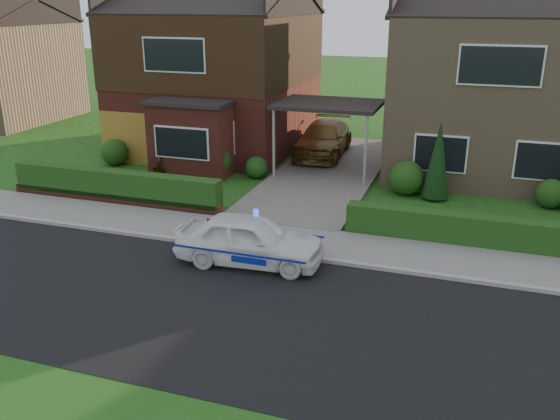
% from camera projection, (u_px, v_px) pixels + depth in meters
% --- Properties ---
extents(ground, '(120.00, 120.00, 0.00)m').
position_uv_depth(ground, '(204.00, 306.00, 13.11)').
color(ground, '#1C4712').
rests_on(ground, ground).
extents(road, '(60.00, 6.00, 0.02)m').
position_uv_depth(road, '(204.00, 306.00, 13.11)').
color(road, black).
rests_on(road, ground).
extents(kerb, '(60.00, 0.16, 0.12)m').
position_uv_depth(kerb, '(254.00, 251.00, 15.81)').
color(kerb, '#9E9993').
rests_on(kerb, ground).
extents(sidewalk, '(60.00, 2.00, 0.10)m').
position_uv_depth(sidewalk, '(267.00, 237.00, 16.75)').
color(sidewalk, slate).
rests_on(sidewalk, ground).
extents(driveway, '(3.80, 12.00, 0.12)m').
position_uv_depth(driveway, '(327.00, 172.00, 22.91)').
color(driveway, '#666059').
rests_on(driveway, ground).
extents(house_left, '(7.50, 9.53, 7.25)m').
position_uv_depth(house_left, '(218.00, 61.00, 25.97)').
color(house_left, maroon).
rests_on(house_left, ground).
extents(house_right, '(7.50, 8.06, 7.25)m').
position_uv_depth(house_right, '(496.00, 75.00, 22.62)').
color(house_right, '#9C7D5F').
rests_on(house_right, ground).
extents(carport_link, '(3.80, 3.00, 2.77)m').
position_uv_depth(carport_link, '(329.00, 106.00, 21.99)').
color(carport_link, black).
rests_on(carport_link, ground).
extents(garage_door, '(2.20, 0.10, 2.10)m').
position_uv_depth(garage_door, '(125.00, 138.00, 24.12)').
color(garage_door, olive).
rests_on(garage_door, ground).
extents(dwarf_wall, '(7.70, 0.25, 0.36)m').
position_uv_depth(dwarf_wall, '(114.00, 199.00, 19.52)').
color(dwarf_wall, maroon).
rests_on(dwarf_wall, ground).
extents(hedge_left, '(7.50, 0.55, 0.90)m').
position_uv_depth(hedge_left, '(117.00, 203.00, 19.72)').
color(hedge_left, '#1B3C13').
rests_on(hedge_left, ground).
extents(hedge_right, '(7.50, 0.55, 0.80)m').
position_uv_depth(hedge_right, '(482.00, 248.00, 16.14)').
color(hedge_right, '#1B3C13').
rests_on(hedge_right, ground).
extents(shrub_left_far, '(1.08, 1.08, 1.08)m').
position_uv_depth(shrub_left_far, '(115.00, 152.00, 23.96)').
color(shrub_left_far, '#1B3C13').
rests_on(shrub_left_far, ground).
extents(shrub_left_mid, '(1.32, 1.32, 1.32)m').
position_uv_depth(shrub_left_mid, '(214.00, 160.00, 22.39)').
color(shrub_left_mid, '#1B3C13').
rests_on(shrub_left_mid, ground).
extents(shrub_left_near, '(0.84, 0.84, 0.84)m').
position_uv_depth(shrub_left_near, '(256.00, 167.00, 22.26)').
color(shrub_left_near, '#1B3C13').
rests_on(shrub_left_near, ground).
extents(shrub_right_near, '(1.20, 1.20, 1.20)m').
position_uv_depth(shrub_right_near, '(406.00, 178.00, 20.33)').
color(shrub_right_near, '#1B3C13').
rests_on(shrub_right_near, ground).
extents(shrub_right_mid, '(0.96, 0.96, 0.96)m').
position_uv_depth(shrub_right_mid, '(551.00, 194.00, 19.08)').
color(shrub_right_mid, '#1B3C13').
rests_on(shrub_right_mid, ground).
extents(conifer_a, '(0.90, 0.90, 2.60)m').
position_uv_depth(conifer_a, '(438.00, 162.00, 19.62)').
color(conifer_a, black).
rests_on(conifer_a, ground).
extents(police_car, '(3.47, 3.87, 1.45)m').
position_uv_depth(police_car, '(250.00, 240.00, 14.99)').
color(police_car, white).
rests_on(police_car, ground).
extents(driveway_car, '(2.13, 4.77, 1.36)m').
position_uv_depth(driveway_car, '(323.00, 139.00, 25.05)').
color(driveway_car, brown).
rests_on(driveway_car, driveway).
extents(potted_plant_a, '(0.44, 0.33, 0.77)m').
position_uv_depth(potted_plant_a, '(191.00, 167.00, 22.40)').
color(potted_plant_a, gray).
rests_on(potted_plant_a, ground).
extents(potted_plant_b, '(0.55, 0.53, 0.78)m').
position_uv_depth(potted_plant_b, '(207.00, 168.00, 22.25)').
color(potted_plant_b, gray).
rests_on(potted_plant_b, ground).
extents(potted_plant_c, '(0.54, 0.54, 0.82)m').
position_uv_depth(potted_plant_c, '(158.00, 167.00, 22.35)').
color(potted_plant_c, gray).
rests_on(potted_plant_c, ground).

